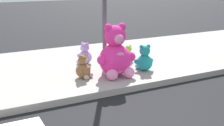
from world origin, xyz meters
TOP-DOWN VIEW (x-y plane):
  - sidewalk at (0.00, 5.20)m, footprint 28.00×4.40m
  - sign_pole at (1.00, 4.40)m, footprint 0.56×0.11m
  - plush_pink_large at (1.01, 3.81)m, footprint 0.99×0.87m
  - plush_lavender at (0.73, 5.12)m, footprint 0.44×0.44m
  - plush_teal at (1.87, 3.87)m, footprint 0.52×0.47m
  - plush_lime at (1.93, 4.80)m, footprint 0.35×0.34m
  - plush_brown at (0.25, 4.01)m, footprint 0.40×0.42m

SIDE VIEW (x-z plane):
  - sidewalk at x=0.00m, z-range 0.00..0.15m
  - plush_lime at x=1.93m, z-range 0.10..0.58m
  - plush_brown at x=0.25m, z-range 0.09..0.67m
  - plush_lavender at x=0.73m, z-range 0.09..0.70m
  - plush_teal at x=1.87m, z-range 0.08..0.76m
  - plush_pink_large at x=1.01m, z-range 0.02..1.30m
  - sign_pole at x=1.00m, z-range 0.25..3.45m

